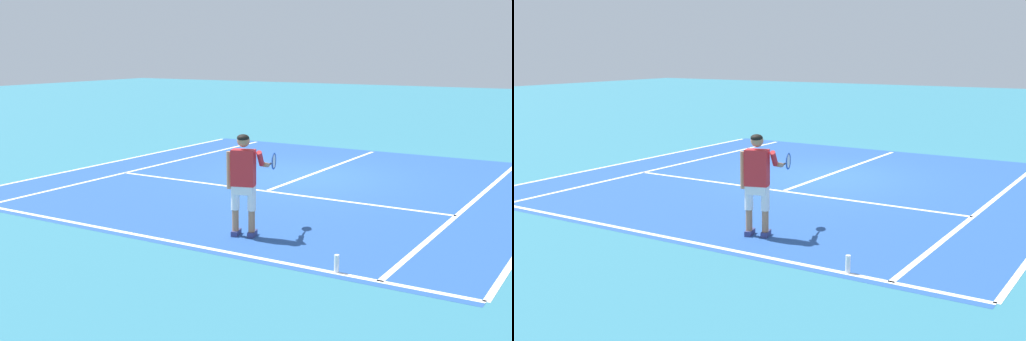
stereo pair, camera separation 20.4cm
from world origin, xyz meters
The scene contains 11 objects.
ground_plane centered at (0.00, 0.00, 0.00)m, with size 80.00×80.00×0.00m, color teal.
court_inner_surface centered at (0.00, -0.73, 0.00)m, with size 10.98×10.83×0.00m, color #234C93.
line_baseline centered at (0.00, -5.95, 0.00)m, with size 10.98×0.10×0.01m, color white.
line_service centered at (0.00, -1.92, 0.00)m, with size 8.23×0.10×0.01m, color white.
line_centre_service centered at (0.00, 1.28, 0.00)m, with size 0.10×6.40×0.01m, color white.
line_singles_left centered at (-4.12, -0.73, 0.00)m, with size 0.10×10.43×0.01m, color white.
line_singles_right centered at (4.12, -0.73, 0.00)m, with size 0.10×10.43×0.01m, color white.
line_doubles_left centered at (-5.49, -0.73, 0.00)m, with size 0.10×10.43×0.01m, color white.
tennis_player centered at (1.42, -5.06, 0.99)m, with size 0.58×1.22×1.71m.
tennis_ball_near_feet centered at (1.29, -4.65, 0.03)m, with size 0.07×0.07×0.07m, color #CCE02D.
water_bottle centered at (3.47, -5.92, 0.13)m, with size 0.07×0.07×0.26m, color white.
Camera 1 is at (6.93, -13.80, 3.06)m, focal length 45.15 mm.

